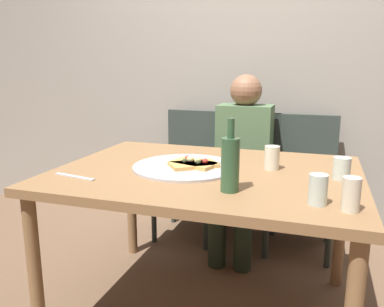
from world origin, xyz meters
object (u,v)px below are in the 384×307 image
object	(u,v)px
chair_left	(192,165)
guest_in_sweater	(242,156)
tumbler_far	(351,194)
dining_table	(207,185)
tumbler_near	(342,168)
pizza_slice_extra	(193,163)
chair_right	(302,174)
wine_glass	(272,158)
pizza_tray	(186,167)
table_knife	(75,177)
pizza_slice_last	(194,164)
wine_bottle	(230,163)
short_glass	(318,190)
chair_middle	(245,169)

from	to	relation	value
chair_left	guest_in_sweater	world-z (taller)	guest_in_sweater
tumbler_far	guest_in_sweater	bearing A→B (deg)	117.57
dining_table	tumbler_far	size ratio (longest dim) A/B	11.79
dining_table	tumbler_near	world-z (taller)	tumbler_near
pizza_slice_extra	chair_right	xyz separation A→B (m)	(0.48, 0.90, -0.25)
wine_glass	chair_right	size ratio (longest dim) A/B	0.13
dining_table	pizza_slice_extra	world-z (taller)	pizza_slice_extra
pizza_tray	guest_in_sweater	xyz separation A→B (m)	(0.13, 0.77, -0.11)
chair_left	chair_right	size ratio (longest dim) A/B	1.00
wine_glass	table_knife	bearing A→B (deg)	-153.18
pizza_slice_last	chair_right	xyz separation A→B (m)	(0.47, 0.92, -0.25)
pizza_slice_extra	tumbler_near	bearing A→B (deg)	1.40
pizza_tray	pizza_slice_last	size ratio (longest dim) A/B	2.00
wine_bottle	chair_left	distance (m)	1.37
short_glass	chair_right	size ratio (longest dim) A/B	0.12
dining_table	wine_bottle	bearing A→B (deg)	-57.93
dining_table	tumbler_near	size ratio (longest dim) A/B	14.46
pizza_tray	chair_left	xyz separation A→B (m)	(-0.27, 0.92, -0.24)
wine_bottle	guest_in_sweater	bearing A→B (deg)	98.44
chair_left	short_glass	bearing A→B (deg)	125.19
pizza_tray	tumbler_near	bearing A→B (deg)	2.30
pizza_slice_last	tumbler_far	xyz separation A→B (m)	(0.67, -0.37, 0.04)
pizza_slice_extra	tumbler_near	distance (m)	0.67
wine_bottle	tumbler_far	distance (m)	0.45
short_glass	guest_in_sweater	xyz separation A→B (m)	(-0.49, 1.10, -0.16)
tumbler_far	chair_left	world-z (taller)	chair_left
pizza_slice_last	short_glass	world-z (taller)	short_glass
chair_left	guest_in_sweater	distance (m)	0.44
pizza_slice_last	tumbler_near	size ratio (longest dim) A/B	2.62
table_knife	chair_middle	size ratio (longest dim) A/B	0.24
pizza_slice_extra	tumbler_far	xyz separation A→B (m)	(0.68, -0.38, 0.04)
wine_bottle	tumbler_near	xyz separation A→B (m)	(0.42, 0.31, -0.06)
table_knife	chair_left	size ratio (longest dim) A/B	0.24
guest_in_sweater	table_knife	bearing A→B (deg)	63.22
dining_table	table_knife	xyz separation A→B (m)	(-0.52, -0.30, 0.08)
table_knife	wine_bottle	bearing A→B (deg)	-167.82
chair_left	chair_right	bearing A→B (deg)	-180.00
tumbler_far	chair_right	bearing A→B (deg)	99.15
tumbler_far	guest_in_sweater	distance (m)	1.29
tumbler_far	short_glass	bearing A→B (deg)	162.36
short_glass	chair_left	distance (m)	1.56
wine_glass	chair_middle	world-z (taller)	chair_middle
tumbler_near	guest_in_sweater	world-z (taller)	guest_in_sweater
pizza_tray	short_glass	xyz separation A→B (m)	(0.61, -0.34, 0.05)
short_glass	chair_middle	size ratio (longest dim) A/B	0.12
pizza_slice_extra	guest_in_sweater	xyz separation A→B (m)	(0.09, 0.75, -0.13)
dining_table	pizza_slice_last	world-z (taller)	pizza_slice_last
wine_bottle	table_knife	size ratio (longest dim) A/B	1.31
table_knife	chair_right	size ratio (longest dim) A/B	0.24
tumbler_near	chair_left	bearing A→B (deg)	137.70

